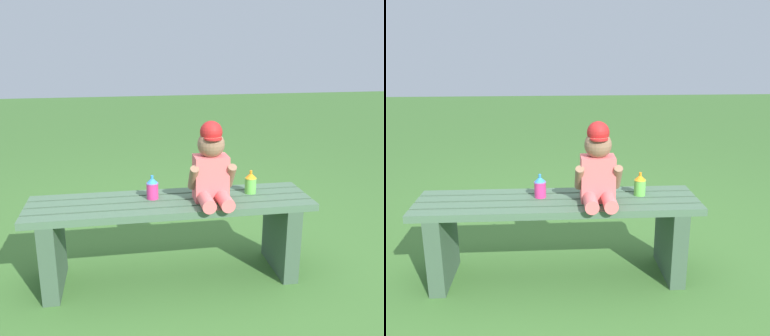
% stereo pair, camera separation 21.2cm
% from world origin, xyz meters
% --- Properties ---
extents(ground_plane, '(16.00, 16.00, 0.00)m').
position_xyz_m(ground_plane, '(0.00, 0.00, 0.00)').
color(ground_plane, '#3D6B2D').
extents(park_bench, '(1.44, 0.36, 0.44)m').
position_xyz_m(park_bench, '(0.00, 0.00, 0.29)').
color(park_bench, '#47664C').
rests_on(park_bench, ground_plane).
extents(child_figure, '(0.23, 0.27, 0.40)m').
position_xyz_m(child_figure, '(0.20, -0.04, 0.61)').
color(child_figure, '#E56666').
rests_on(child_figure, park_bench).
extents(sippy_cup_left, '(0.06, 0.06, 0.12)m').
position_xyz_m(sippy_cup_left, '(-0.09, 0.04, 0.49)').
color(sippy_cup_left, '#E5337F').
rests_on(sippy_cup_left, park_bench).
extents(sippy_cup_right, '(0.06, 0.06, 0.12)m').
position_xyz_m(sippy_cup_right, '(0.43, 0.04, 0.49)').
color(sippy_cup_right, '#66CC4C').
rests_on(sippy_cup_right, park_bench).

